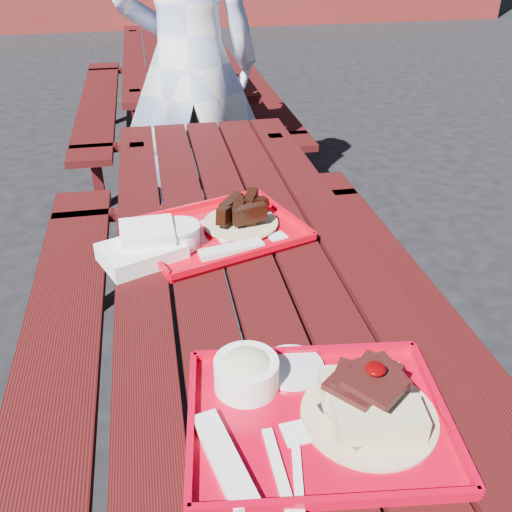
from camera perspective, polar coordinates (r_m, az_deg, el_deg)
name	(u,v)px	position (r m, az deg, el deg)	size (l,w,h in m)	color
ground	(248,432)	(2.13, -0.80, -17.16)	(60.00, 60.00, 0.00)	black
picnic_table_near	(247,304)	(1.75, -0.93, -4.82)	(1.41, 2.40, 0.75)	#440D0E
picnic_table_far	(179,80)	(4.33, -7.75, 17.03)	(1.41, 2.40, 0.75)	#440D0E
near_tray	(316,401)	(1.13, 6.05, -14.21)	(0.53, 0.44, 0.15)	#BE001B
far_tray	(218,230)	(1.71, -3.83, 2.64)	(0.56, 0.49, 0.08)	red
white_cloth	(143,247)	(1.62, -11.20, 0.90)	(0.26, 0.23, 0.09)	white
person	(189,64)	(2.97, -6.70, 18.56)	(0.70, 0.46, 1.91)	#B1C4F8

